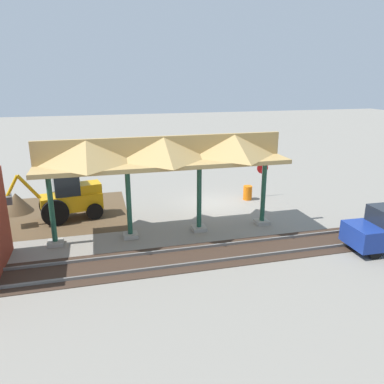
% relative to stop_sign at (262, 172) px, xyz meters
% --- Properties ---
extents(ground_plane, '(120.00, 120.00, 0.00)m').
position_rel_stop_sign_xyz_m(ground_plane, '(3.32, 0.75, -1.66)').
color(ground_plane, gray).
extents(dirt_work_zone, '(9.18, 7.00, 0.01)m').
position_rel_stop_sign_xyz_m(dirt_work_zone, '(13.40, 0.12, -1.66)').
color(dirt_work_zone, brown).
rests_on(dirt_work_zone, ground).
extents(platform_canopy, '(11.66, 3.20, 4.90)m').
position_rel_stop_sign_xyz_m(platform_canopy, '(7.22, 4.46, 2.49)').
color(platform_canopy, '#9E998E').
rests_on(platform_canopy, ground).
extents(rail_tracks, '(60.00, 2.58, 0.15)m').
position_rel_stop_sign_xyz_m(rail_tracks, '(3.32, 7.31, -1.63)').
color(rail_tracks, slate).
rests_on(rail_tracks, ground).
extents(stop_sign, '(0.76, 0.06, 2.31)m').
position_rel_stop_sign_xyz_m(stop_sign, '(0.00, 0.00, 0.00)').
color(stop_sign, gray).
rests_on(stop_sign, ground).
extents(backhoe, '(5.21, 2.23, 2.82)m').
position_rel_stop_sign_xyz_m(backhoe, '(11.95, 1.06, -0.39)').
color(backhoe, orange).
rests_on(backhoe, ground).
extents(dirt_mound, '(3.64, 3.64, 2.30)m').
position_rel_stop_sign_xyz_m(dirt_mound, '(14.99, -0.79, -1.66)').
color(dirt_mound, brown).
rests_on(dirt_mound, ground).
extents(traffic_barrel, '(0.56, 0.56, 0.90)m').
position_rel_stop_sign_xyz_m(traffic_barrel, '(1.13, 0.39, -1.21)').
color(traffic_barrel, orange).
rests_on(traffic_barrel, ground).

